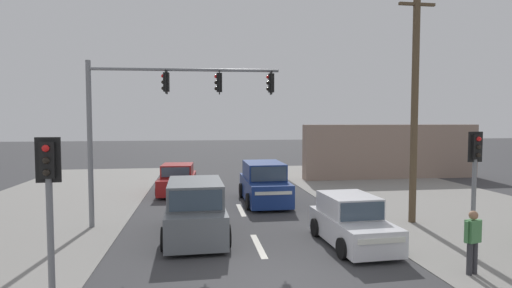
{
  "coord_description": "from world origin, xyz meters",
  "views": [
    {
      "loc": [
        -1.84,
        -8.97,
        3.86
      ],
      "look_at": [
        0.07,
        4.0,
        3.09
      ],
      "focal_mm": 28.0,
      "sensor_mm": 36.0,
      "label": 1
    }
  ],
  "objects_px": {
    "suv_receding_far": "(195,210)",
    "pedestrian_at_kerb": "(473,239)",
    "traffic_signal_mast": "(157,107)",
    "sedan_crossing_left": "(178,180)",
    "pedestal_signal_right_kerb": "(475,173)",
    "utility_pole_midground_right": "(415,94)",
    "hatchback_oncoming_near": "(351,222)",
    "pedestal_signal_left_kerb": "(49,199)",
    "suv_oncoming_mid": "(264,184)"
  },
  "relations": [
    {
      "from": "pedestal_signal_left_kerb",
      "to": "suv_receding_far",
      "type": "bearing_deg",
      "value": 64.2
    },
    {
      "from": "suv_receding_far",
      "to": "pedestrian_at_kerb",
      "type": "bearing_deg",
      "value": -32.48
    },
    {
      "from": "sedan_crossing_left",
      "to": "pedestrian_at_kerb",
      "type": "relative_size",
      "value": 2.65
    },
    {
      "from": "traffic_signal_mast",
      "to": "hatchback_oncoming_near",
      "type": "distance_m",
      "value": 7.81
    },
    {
      "from": "pedestal_signal_left_kerb",
      "to": "pedestrian_at_kerb",
      "type": "distance_m",
      "value": 9.67
    },
    {
      "from": "hatchback_oncoming_near",
      "to": "sedan_crossing_left",
      "type": "height_order",
      "value": "sedan_crossing_left"
    },
    {
      "from": "sedan_crossing_left",
      "to": "pedestal_signal_right_kerb",
      "type": "bearing_deg",
      "value": -53.08
    },
    {
      "from": "suv_receding_far",
      "to": "sedan_crossing_left",
      "type": "bearing_deg",
      "value": 96.68
    },
    {
      "from": "hatchback_oncoming_near",
      "to": "sedan_crossing_left",
      "type": "xyz_separation_m",
      "value": [
        -5.79,
        9.81,
        0.0
      ]
    },
    {
      "from": "hatchback_oncoming_near",
      "to": "suv_oncoming_mid",
      "type": "bearing_deg",
      "value": 103.61
    },
    {
      "from": "sedan_crossing_left",
      "to": "pedestrian_at_kerb",
      "type": "xyz_separation_m",
      "value": [
        7.82,
        -12.62,
        0.22
      ]
    },
    {
      "from": "traffic_signal_mast",
      "to": "hatchback_oncoming_near",
      "type": "relative_size",
      "value": 1.86
    },
    {
      "from": "traffic_signal_mast",
      "to": "suv_receding_far",
      "type": "height_order",
      "value": "traffic_signal_mast"
    },
    {
      "from": "suv_oncoming_mid",
      "to": "suv_receding_far",
      "type": "height_order",
      "value": "same"
    },
    {
      "from": "pedestal_signal_right_kerb",
      "to": "suv_oncoming_mid",
      "type": "xyz_separation_m",
      "value": [
        -4.5,
        8.44,
        -1.53
      ]
    },
    {
      "from": "pedestal_signal_right_kerb",
      "to": "traffic_signal_mast",
      "type": "bearing_deg",
      "value": 151.84
    },
    {
      "from": "traffic_signal_mast",
      "to": "pedestal_signal_right_kerb",
      "type": "xyz_separation_m",
      "value": [
        9.03,
        -4.83,
        -1.94
      ]
    },
    {
      "from": "pedestrian_at_kerb",
      "to": "suv_receding_far",
      "type": "bearing_deg",
      "value": 147.52
    },
    {
      "from": "traffic_signal_mast",
      "to": "pedestrian_at_kerb",
      "type": "height_order",
      "value": "traffic_signal_mast"
    },
    {
      "from": "suv_oncoming_mid",
      "to": "suv_receding_far",
      "type": "bearing_deg",
      "value": -121.68
    },
    {
      "from": "sedan_crossing_left",
      "to": "pedestrian_at_kerb",
      "type": "height_order",
      "value": "pedestrian_at_kerb"
    },
    {
      "from": "hatchback_oncoming_near",
      "to": "pedestal_signal_left_kerb",
      "type": "bearing_deg",
      "value": -152.35
    },
    {
      "from": "hatchback_oncoming_near",
      "to": "pedestrian_at_kerb",
      "type": "xyz_separation_m",
      "value": [
        2.04,
        -2.82,
        0.22
      ]
    },
    {
      "from": "utility_pole_midground_right",
      "to": "pedestal_signal_left_kerb",
      "type": "bearing_deg",
      "value": -150.37
    },
    {
      "from": "traffic_signal_mast",
      "to": "pedestal_signal_left_kerb",
      "type": "height_order",
      "value": "traffic_signal_mast"
    },
    {
      "from": "pedestal_signal_left_kerb",
      "to": "hatchback_oncoming_near",
      "type": "height_order",
      "value": "pedestal_signal_left_kerb"
    },
    {
      "from": "pedestal_signal_right_kerb",
      "to": "sedan_crossing_left",
      "type": "height_order",
      "value": "pedestal_signal_right_kerb"
    },
    {
      "from": "suv_receding_far",
      "to": "hatchback_oncoming_near",
      "type": "bearing_deg",
      "value": -17.8
    },
    {
      "from": "utility_pole_midground_right",
      "to": "pedestal_signal_left_kerb",
      "type": "height_order",
      "value": "utility_pole_midground_right"
    },
    {
      "from": "suv_receding_far",
      "to": "traffic_signal_mast",
      "type": "bearing_deg",
      "value": 130.48
    },
    {
      "from": "suv_oncoming_mid",
      "to": "hatchback_oncoming_near",
      "type": "distance_m",
      "value": 6.92
    },
    {
      "from": "suv_receding_far",
      "to": "sedan_crossing_left",
      "type": "relative_size",
      "value": 1.06
    },
    {
      "from": "suv_oncoming_mid",
      "to": "pedestal_signal_left_kerb",
      "type": "bearing_deg",
      "value": -118.74
    },
    {
      "from": "suv_oncoming_mid",
      "to": "sedan_crossing_left",
      "type": "xyz_separation_m",
      "value": [
        -4.16,
        3.09,
        -0.18
      ]
    },
    {
      "from": "pedestal_signal_left_kerb",
      "to": "sedan_crossing_left",
      "type": "xyz_separation_m",
      "value": [
        1.67,
        13.71,
        -1.71
      ]
    },
    {
      "from": "pedestal_signal_left_kerb",
      "to": "sedan_crossing_left",
      "type": "distance_m",
      "value": 13.92
    },
    {
      "from": "suv_oncoming_mid",
      "to": "sedan_crossing_left",
      "type": "distance_m",
      "value": 5.18
    },
    {
      "from": "pedestrian_at_kerb",
      "to": "utility_pole_midground_right",
      "type": "bearing_deg",
      "value": 75.81
    },
    {
      "from": "utility_pole_midground_right",
      "to": "pedestal_signal_left_kerb",
      "type": "xyz_separation_m",
      "value": [
        -10.76,
        -6.12,
        -2.44
      ]
    },
    {
      "from": "pedestal_signal_left_kerb",
      "to": "pedestrian_at_kerb",
      "type": "height_order",
      "value": "pedestal_signal_left_kerb"
    },
    {
      "from": "pedestrian_at_kerb",
      "to": "pedestal_signal_right_kerb",
      "type": "bearing_deg",
      "value": 52.83
    },
    {
      "from": "pedestal_signal_right_kerb",
      "to": "suv_receding_far",
      "type": "height_order",
      "value": "pedestal_signal_right_kerb"
    },
    {
      "from": "traffic_signal_mast",
      "to": "sedan_crossing_left",
      "type": "relative_size",
      "value": 1.59
    },
    {
      "from": "hatchback_oncoming_near",
      "to": "pedestrian_at_kerb",
      "type": "relative_size",
      "value": 2.27
    },
    {
      "from": "suv_oncoming_mid",
      "to": "utility_pole_midground_right",
      "type": "bearing_deg",
      "value": -42.41
    },
    {
      "from": "utility_pole_midground_right",
      "to": "suv_receding_far",
      "type": "distance_m",
      "value": 9.07
    },
    {
      "from": "utility_pole_midground_right",
      "to": "hatchback_oncoming_near",
      "type": "distance_m",
      "value": 5.75
    },
    {
      "from": "pedestal_signal_right_kerb",
      "to": "hatchback_oncoming_near",
      "type": "xyz_separation_m",
      "value": [
        -2.87,
        1.72,
        -1.71
      ]
    },
    {
      "from": "pedestal_signal_right_kerb",
      "to": "suv_oncoming_mid",
      "type": "relative_size",
      "value": 0.78
    },
    {
      "from": "hatchback_oncoming_near",
      "to": "pedestrian_at_kerb",
      "type": "bearing_deg",
      "value": -54.15
    }
  ]
}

